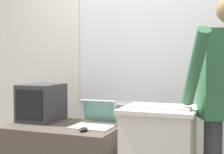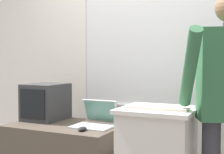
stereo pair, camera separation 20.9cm
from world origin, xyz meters
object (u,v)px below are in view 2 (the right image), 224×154
(laptop, at_px, (96,119))
(wireless_keyboard, at_px, (158,108))
(computer_mouse_by_laptop, at_px, (82,129))
(crt_monitor, at_px, (46,102))

(laptop, bearing_deg, wireless_keyboard, -15.18)
(wireless_keyboard, bearing_deg, laptop, 164.82)
(computer_mouse_by_laptop, distance_m, crt_monitor, 0.66)
(computer_mouse_by_laptop, xyz_separation_m, crt_monitor, (-0.58, 0.28, 0.16))
(laptop, height_order, wireless_keyboard, wireless_keyboard)
(wireless_keyboard, bearing_deg, crt_monitor, 169.61)
(laptop, bearing_deg, crt_monitor, 174.73)
(laptop, height_order, crt_monitor, crt_monitor)
(laptop, distance_m, crt_monitor, 0.60)
(laptop, height_order, computer_mouse_by_laptop, laptop)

